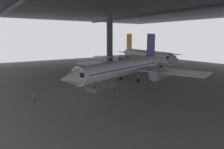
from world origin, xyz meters
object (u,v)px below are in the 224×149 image
Objects in this scene: crew_worker_near_nose at (34,97)px; crew_worker_by_stairs at (115,86)px; airplane_main at (125,68)px; airplane_distant at (145,55)px; baggage_tug at (119,73)px; boarding_stairs at (93,87)px.

crew_worker_by_stairs reaches higher than crew_worker_near_nose.
airplane_distant is at bearing 128.59° from airplane_main.
crew_worker_by_stairs reaches higher than baggage_tug.
crew_worker_near_nose is 0.05× the size of airplane_distant.
boarding_stairs is at bearing -127.36° from crew_worker_by_stairs.
crew_worker_by_stairs is at bearing -39.83° from baggage_tug.
crew_worker_by_stairs is 0.72× the size of baggage_tug.
airplane_main is 31.10m from airplane_distant.
airplane_main reaches higher than crew_worker_near_nose.
baggage_tug is (11.74, -19.98, -2.82)m from airplane_distant.
crew_worker_near_nose is 49.03m from airplane_distant.
boarding_stairs is 16.40m from baggage_tug.
crew_worker_by_stairs is (4.46, -5.78, -2.28)m from airplane_main.
airplane_distant is 23.34m from baggage_tug.
boarding_stairs is 0.13× the size of airplane_distant.
crew_worker_near_nose is 13.51m from crew_worker_by_stairs.
crew_worker_by_stairs is 15.78m from baggage_tug.
crew_worker_by_stairs is (1.41, 13.43, 0.08)m from crew_worker_near_nose.
airplane_distant is at bearing 122.99° from boarding_stairs.
crew_worker_by_stairs is at bearing 84.01° from crew_worker_near_nose.
boarding_stairs is 2.61× the size of crew_worker_by_stairs.
airplane_main is 20.37× the size of crew_worker_near_nose.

